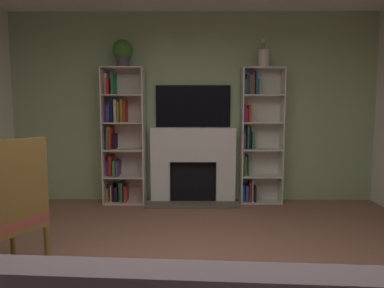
% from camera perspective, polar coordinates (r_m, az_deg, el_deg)
% --- Properties ---
extents(wall_back_accent, '(5.48, 0.06, 2.77)m').
position_cam_1_polar(wall_back_accent, '(5.34, 0.18, 5.75)').
color(wall_back_accent, '#9CB783').
rests_on(wall_back_accent, ground_plane).
extents(fireplace, '(1.33, 0.50, 1.10)m').
position_cam_1_polar(fireplace, '(5.28, 0.17, -3.06)').
color(fireplace, white).
rests_on(fireplace, ground_plane).
extents(tv, '(1.09, 0.06, 0.61)m').
position_cam_1_polar(tv, '(5.28, 0.18, 6.04)').
color(tv, black).
rests_on(tv, fireplace).
extents(bookshelf_left, '(0.60, 0.33, 1.96)m').
position_cam_1_polar(bookshelf_left, '(5.32, -11.33, 0.94)').
color(bookshelf_left, beige).
rests_on(bookshelf_left, ground_plane).
extents(bookshelf_right, '(0.60, 0.28, 1.96)m').
position_cam_1_polar(bookshelf_right, '(5.31, 10.30, 1.20)').
color(bookshelf_right, silver).
rests_on(bookshelf_right, ground_plane).
extents(potted_plant, '(0.28, 0.28, 0.39)m').
position_cam_1_polar(potted_plant, '(5.32, -10.97, 14.19)').
color(potted_plant, '#554E57').
rests_on(potted_plant, bookshelf_left).
extents(vase_with_flowers, '(0.15, 0.15, 0.39)m').
position_cam_1_polar(vase_with_flowers, '(5.29, 11.32, 13.30)').
color(vase_with_flowers, beige).
rests_on(vase_with_flowers, bookshelf_right).
extents(armchair, '(0.78, 0.78, 1.17)m').
position_cam_1_polar(armchair, '(3.28, -27.87, -9.38)').
color(armchair, brown).
rests_on(armchair, ground_plane).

